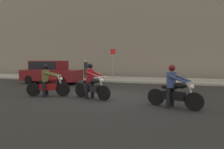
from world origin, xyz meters
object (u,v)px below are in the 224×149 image
object	(u,v)px
motorcycle_with_rider_denim_blue	(174,90)
parked_sedan_maroon	(50,72)
motorcycle_with_rider_crimson	(92,84)
pedestrian_bystander	(86,68)
motorcycle_with_rider_olive	(48,83)
street_sign_post	(113,61)

from	to	relation	value
motorcycle_with_rider_denim_blue	parked_sedan_maroon	world-z (taller)	parked_sedan_maroon
motorcycle_with_rider_crimson	parked_sedan_maroon	bearing A→B (deg)	138.90
motorcycle_with_rider_crimson	motorcycle_with_rider_denim_blue	distance (m)	3.70
motorcycle_with_rider_denim_blue	pedestrian_bystander	bearing A→B (deg)	130.29
parked_sedan_maroon	pedestrian_bystander	distance (m)	3.85
motorcycle_with_rider_olive	street_sign_post	world-z (taller)	street_sign_post
motorcycle_with_rider_denim_blue	street_sign_post	world-z (taller)	street_sign_post
motorcycle_with_rider_crimson	motorcycle_with_rider_olive	xyz separation A→B (m)	(-2.25, -0.10, -0.02)
street_sign_post	pedestrian_bystander	bearing A→B (deg)	-173.90
motorcycle_with_rider_crimson	street_sign_post	size ratio (longest dim) A/B	0.76
parked_sedan_maroon	street_sign_post	bearing A→B (deg)	46.41
motorcycle_with_rider_denim_blue	motorcycle_with_rider_olive	bearing A→B (deg)	173.40
motorcycle_with_rider_denim_blue	pedestrian_bystander	xyz separation A→B (m)	(-7.65, 9.03, 0.45)
street_sign_post	motorcycle_with_rider_olive	bearing A→B (deg)	-94.55
motorcycle_with_rider_crimson	motorcycle_with_rider_denim_blue	size ratio (longest dim) A/B	0.99
motorcycle_with_rider_olive	pedestrian_bystander	bearing A→B (deg)	102.12
motorcycle_with_rider_olive	parked_sedan_maroon	world-z (taller)	parked_sedan_maroon
motorcycle_with_rider_denim_blue	motorcycle_with_rider_crimson	bearing A→B (deg)	167.78
motorcycle_with_rider_denim_blue	pedestrian_bystander	size ratio (longest dim) A/B	1.22
motorcycle_with_rider_crimson	pedestrian_bystander	size ratio (longest dim) A/B	1.21
motorcycle_with_rider_olive	motorcycle_with_rider_denim_blue	size ratio (longest dim) A/B	1.02
motorcycle_with_rider_crimson	motorcycle_with_rider_olive	world-z (taller)	motorcycle_with_rider_crimson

